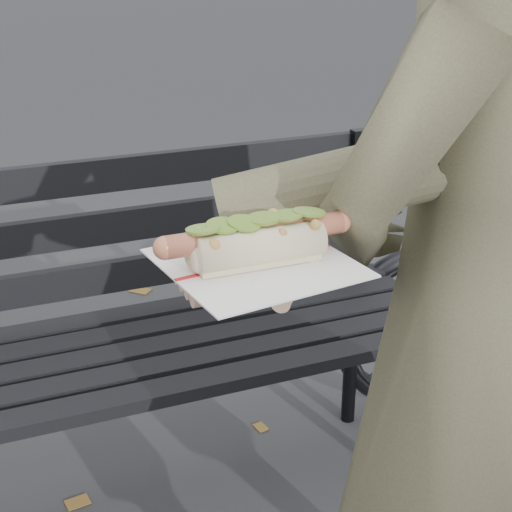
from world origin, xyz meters
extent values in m
cylinder|color=black|center=(0.70, 0.61, 0.23)|extent=(0.04, 0.04, 0.45)
cylinder|color=black|center=(0.70, 0.95, 0.23)|extent=(0.04, 0.04, 0.45)
cube|color=black|center=(0.03, 0.60, 0.47)|extent=(1.50, 0.07, 0.03)
cube|color=black|center=(0.03, 0.69, 0.47)|extent=(1.50, 0.07, 0.03)
cube|color=black|center=(0.03, 0.78, 0.47)|extent=(1.50, 0.07, 0.03)
cube|color=black|center=(0.03, 0.87, 0.47)|extent=(1.50, 0.07, 0.03)
cube|color=black|center=(0.03, 0.96, 0.47)|extent=(1.50, 0.07, 0.03)
cube|color=black|center=(0.70, 0.97, 0.67)|extent=(0.04, 0.03, 0.42)
cube|color=black|center=(0.03, 0.99, 0.57)|extent=(1.50, 0.02, 0.08)
cube|color=black|center=(0.03, 0.99, 0.70)|extent=(1.50, 0.02, 0.08)
cube|color=black|center=(0.03, 0.99, 0.83)|extent=(1.50, 0.02, 0.08)
imported|color=#494830|center=(0.38, 0.04, 0.83)|extent=(0.71, 0.58, 1.67)
cylinder|color=#494830|center=(0.25, 0.03, 1.09)|extent=(0.51, 0.23, 0.19)
cylinder|color=#D8A384|center=(0.04, -0.05, 1.03)|extent=(0.09, 0.08, 0.07)
ellipsoid|color=#D8A384|center=(0.00, -0.06, 1.02)|extent=(0.10, 0.12, 0.03)
cylinder|color=#D8A384|center=(-0.05, -0.09, 1.03)|extent=(0.06, 0.02, 0.02)
cylinder|color=#D8A384|center=(-0.05, -0.07, 1.03)|extent=(0.06, 0.02, 0.02)
cylinder|color=#D8A384|center=(-0.05, -0.05, 1.03)|extent=(0.06, 0.02, 0.02)
cylinder|color=#D8A384|center=(-0.05, -0.03, 1.03)|extent=(0.06, 0.02, 0.02)
cylinder|color=#D8A384|center=(0.01, -0.11, 1.03)|extent=(0.04, 0.05, 0.02)
cube|color=white|center=(0.00, -0.06, 1.04)|extent=(0.21, 0.21, 0.00)
cube|color=#B21E1E|center=(0.00, -0.06, 1.04)|extent=(0.19, 0.03, 0.00)
cylinder|color=#C1694A|center=(0.00, -0.06, 1.07)|extent=(0.20, 0.02, 0.02)
sphere|color=#C1694A|center=(-0.10, -0.06, 1.07)|extent=(0.02, 0.02, 0.02)
sphere|color=#C1694A|center=(0.10, -0.06, 1.07)|extent=(0.02, 0.02, 0.02)
sphere|color=#9E6B2D|center=(-0.02, -0.06, 1.08)|extent=(0.01, 0.01, 0.01)
sphere|color=#9E6B2D|center=(0.01, -0.06, 1.08)|extent=(0.01, 0.01, 0.01)
sphere|color=#9E6B2D|center=(0.03, -0.06, 1.08)|extent=(0.01, 0.01, 0.01)
sphere|color=#9E6B2D|center=(0.03, -0.04, 1.08)|extent=(0.01, 0.01, 0.01)
sphere|color=#9E6B2D|center=(-0.01, -0.07, 1.08)|extent=(0.01, 0.01, 0.01)
sphere|color=#9E6B2D|center=(0.01, -0.04, 1.08)|extent=(0.01, 0.01, 0.01)
sphere|color=#9E6B2D|center=(0.05, -0.05, 1.08)|extent=(0.01, 0.01, 0.01)
sphere|color=#9E6B2D|center=(-0.05, -0.08, 1.08)|extent=(0.01, 0.01, 0.01)
sphere|color=#9E6B2D|center=(0.02, -0.08, 1.08)|extent=(0.01, 0.01, 0.01)
sphere|color=#9E6B2D|center=(-0.04, -0.04, 1.08)|extent=(0.01, 0.01, 0.01)
sphere|color=#9E6B2D|center=(0.04, -0.05, 1.08)|extent=(0.01, 0.01, 0.01)
sphere|color=#9E6B2D|center=(-0.04, -0.05, 1.08)|extent=(0.01, 0.01, 0.01)
sphere|color=#9E6B2D|center=(-0.01, -0.07, 1.08)|extent=(0.01, 0.01, 0.01)
sphere|color=#9E6B2D|center=(0.06, -0.08, 1.08)|extent=(0.01, 0.01, 0.01)
sphere|color=#9E6B2D|center=(-0.02, -0.07, 1.08)|extent=(0.01, 0.01, 0.01)
sphere|color=#9E6B2D|center=(0.01, -0.03, 1.08)|extent=(0.01, 0.01, 0.01)
sphere|color=#9E6B2D|center=(0.01, -0.04, 1.08)|extent=(0.01, 0.01, 0.01)
sphere|color=#9E6B2D|center=(-0.06, -0.06, 1.08)|extent=(0.01, 0.01, 0.01)
sphere|color=#9E6B2D|center=(0.04, -0.07, 1.08)|extent=(0.01, 0.01, 0.01)
sphere|color=#9E6B2D|center=(-0.02, -0.04, 1.08)|extent=(0.01, 0.01, 0.01)
sphere|color=#9E6B2D|center=(0.01, -0.07, 1.08)|extent=(0.01, 0.01, 0.01)
sphere|color=#9E6B2D|center=(-0.05, -0.05, 1.08)|extent=(0.01, 0.01, 0.01)
sphere|color=#9E6B2D|center=(0.03, -0.04, 1.08)|extent=(0.01, 0.01, 0.01)
sphere|color=#9E6B2D|center=(0.02, -0.05, 1.08)|extent=(0.01, 0.01, 0.01)
sphere|color=#9E6B2D|center=(-0.05, -0.05, 1.08)|extent=(0.01, 0.01, 0.01)
sphere|color=#9E6B2D|center=(-0.05, -0.04, 1.08)|extent=(0.01, 0.01, 0.01)
cylinder|color=olive|center=(-0.06, -0.06, 1.09)|extent=(0.04, 0.04, 0.01)
cylinder|color=olive|center=(-0.03, -0.06, 1.09)|extent=(0.04, 0.04, 0.01)
cylinder|color=olive|center=(-0.01, -0.06, 1.09)|extent=(0.04, 0.04, 0.01)
cylinder|color=olive|center=(0.01, -0.06, 1.09)|extent=(0.04, 0.04, 0.00)
cylinder|color=olive|center=(0.04, -0.06, 1.09)|extent=(0.04, 0.04, 0.01)
cylinder|color=olive|center=(0.06, -0.06, 1.09)|extent=(0.04, 0.04, 0.01)
cube|color=brown|center=(1.36, 1.84, 0.00)|extent=(0.06, 0.08, 0.00)
cube|color=brown|center=(0.34, 2.04, 0.00)|extent=(0.10, 0.10, 0.00)
cube|color=brown|center=(0.44, 1.00, 0.00)|extent=(0.04, 0.05, 0.00)
cube|color=brown|center=(-0.12, 0.88, 0.00)|extent=(0.07, 0.05, 0.00)
camera|label=1|loc=(-0.28, -0.77, 1.38)|focal=55.00mm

